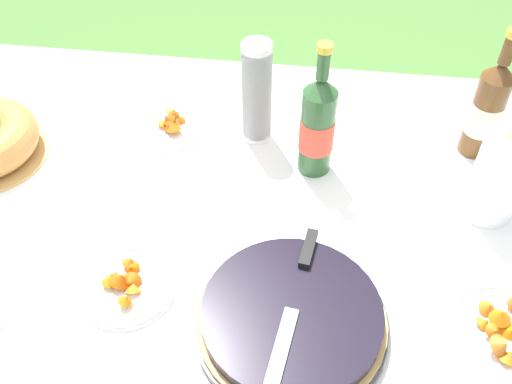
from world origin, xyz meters
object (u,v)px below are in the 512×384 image
object	(u,v)px
snack_plate_near	(126,284)
snack_plate_far	(171,124)
berry_tart	(291,319)
cider_bottle_amber	(487,109)
snack_plate_left	(510,334)
cup_stack	(255,93)
paper_towel_roll	(499,176)
cider_bottle_green	(317,126)
serving_knife	(296,295)

from	to	relation	value
snack_plate_near	snack_plate_far	xyz separation A→B (m)	(-0.03, 0.49, 0.00)
berry_tart	snack_plate_far	world-z (taller)	same
berry_tart	cider_bottle_amber	xyz separation A→B (m)	(0.40, 0.55, 0.10)
snack_plate_left	snack_plate_far	distance (m)	0.91
snack_plate_left	cup_stack	bearing A→B (deg)	136.71
cider_bottle_amber	paper_towel_roll	size ratio (longest dim) A/B	1.52
cup_stack	snack_plate_left	xyz separation A→B (m)	(0.54, -0.51, -0.12)
cider_bottle_green	cider_bottle_amber	bearing A→B (deg)	16.21
paper_towel_roll	snack_plate_far	bearing A→B (deg)	165.92
snack_plate_left	snack_plate_far	world-z (taller)	snack_plate_left
berry_tart	paper_towel_roll	world-z (taller)	paper_towel_roll
cider_bottle_green	snack_plate_near	distance (m)	0.54
snack_plate_near	serving_knife	bearing A→B (deg)	-2.74
cider_bottle_green	snack_plate_near	world-z (taller)	cider_bottle_green
snack_plate_near	paper_towel_roll	world-z (taller)	paper_towel_roll
paper_towel_roll	snack_plate_left	bearing A→B (deg)	-90.46
serving_knife	snack_plate_near	distance (m)	0.34
snack_plate_near	snack_plate_left	world-z (taller)	snack_plate_left
berry_tart	snack_plate_left	bearing A→B (deg)	4.10
berry_tart	paper_towel_roll	size ratio (longest dim) A/B	1.67
cup_stack	cider_bottle_amber	distance (m)	0.54
cider_bottle_green	snack_plate_left	xyz separation A→B (m)	(0.38, -0.41, -0.11)
snack_plate_far	cider_bottle_green	bearing A→B (deg)	-14.67
cider_bottle_amber	snack_plate_left	bearing A→B (deg)	-90.29
cup_stack	snack_plate_near	size ratio (longest dim) A/B	1.38
berry_tart	cider_bottle_green	world-z (taller)	cider_bottle_green
serving_knife	snack_plate_near	bearing A→B (deg)	-84.48
snack_plate_near	cup_stack	bearing A→B (deg)	68.65
serving_knife	snack_plate_far	world-z (taller)	serving_knife
serving_knife	cider_bottle_amber	bearing A→B (deg)	150.92
cider_bottle_green	cider_bottle_amber	distance (m)	0.40
serving_knife	snack_plate_left	size ratio (longest dim) A/B	1.70
serving_knife	cider_bottle_green	world-z (taller)	cider_bottle_green
berry_tart	paper_towel_roll	xyz separation A→B (m)	(0.40, 0.35, 0.08)
snack_plate_left	paper_towel_roll	bearing A→B (deg)	89.54
serving_knife	paper_towel_roll	bearing A→B (deg)	136.78
berry_tart	serving_knife	world-z (taller)	serving_knife
serving_knife	snack_plate_near	size ratio (longest dim) A/B	1.93
berry_tart	cider_bottle_amber	bearing A→B (deg)	53.85
serving_knife	cup_stack	distance (m)	0.53
cider_bottle_amber	snack_plate_near	xyz separation A→B (m)	(-0.73, -0.51, -0.11)
berry_tart	snack_plate_far	bearing A→B (deg)	123.46
cider_bottle_green	cider_bottle_amber	world-z (taller)	cider_bottle_green
cider_bottle_green	snack_plate_far	bearing A→B (deg)	165.33
paper_towel_roll	serving_knife	bearing A→B (deg)	-141.48
cider_bottle_amber	snack_plate_left	xyz separation A→B (m)	(-0.00, -0.52, -0.11)
cider_bottle_amber	snack_plate_left	size ratio (longest dim) A/B	1.50
cider_bottle_amber	snack_plate_near	size ratio (longest dim) A/B	1.70
cider_bottle_amber	snack_plate_left	world-z (taller)	cider_bottle_amber
snack_plate_far	cider_bottle_amber	bearing A→B (deg)	1.16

